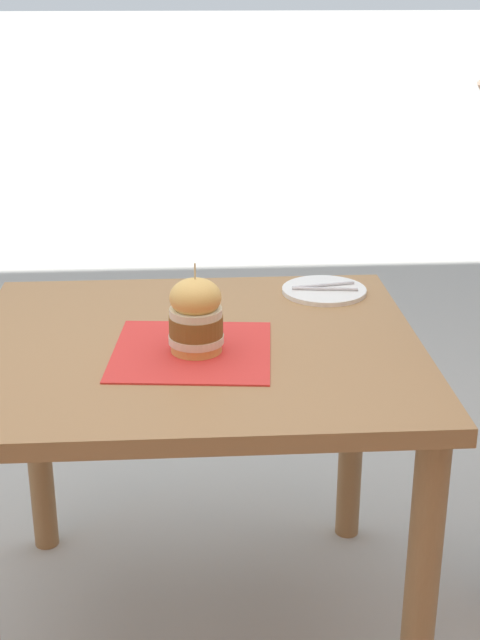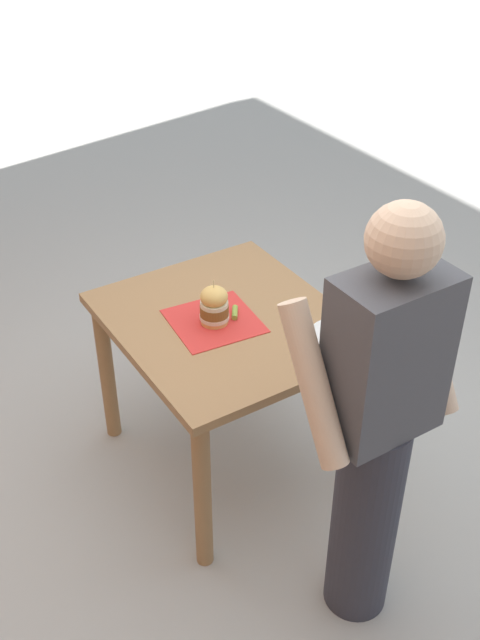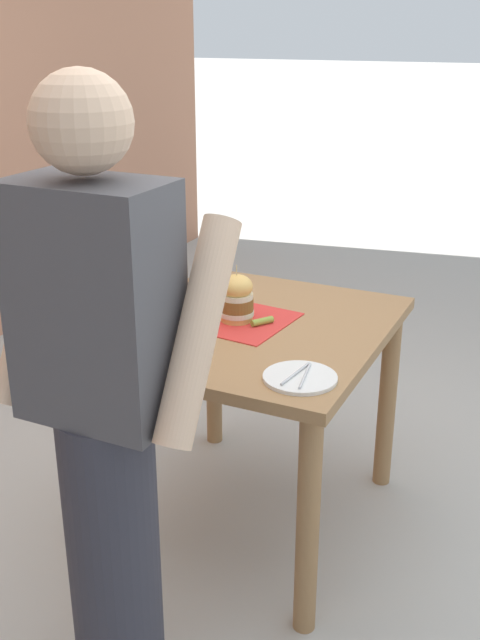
{
  "view_description": "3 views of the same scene",
  "coord_description": "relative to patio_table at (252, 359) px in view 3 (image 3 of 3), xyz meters",
  "views": [
    {
      "loc": [
        1.86,
        -0.02,
        1.58
      ],
      "look_at": [
        0.0,
        0.1,
        0.85
      ],
      "focal_mm": 50.0,
      "sensor_mm": 36.0,
      "label": 1
    },
    {
      "loc": [
        1.32,
        2.19,
        2.56
      ],
      "look_at": [
        0.0,
        0.1,
        0.85
      ],
      "focal_mm": 42.0,
      "sensor_mm": 36.0,
      "label": 2
    },
    {
      "loc": [
        -1.0,
        2.2,
        1.76
      ],
      "look_at": [
        0.0,
        0.1,
        0.85
      ],
      "focal_mm": 42.0,
      "sensor_mm": 36.0,
      "label": 3
    }
  ],
  "objects": [
    {
      "name": "ground_plane",
      "position": [
        0.0,
        0.0,
        -0.66
      ],
      "size": [
        80.0,
        80.0,
        0.0
      ],
      "primitive_type": "plane",
      "color": "#ADAAA3"
    },
    {
      "name": "side_plate_with_forks",
      "position": [
        -0.31,
        0.34,
        0.14
      ],
      "size": [
        0.22,
        0.22,
        0.02
      ],
      "color": "white",
      "rests_on": "patio_table"
    },
    {
      "name": "patio_table",
      "position": [
        0.0,
        0.0,
        0.0
      ],
      "size": [
        0.9,
        1.02,
        0.8
      ],
      "color": "#9E7247",
      "rests_on": "ground"
    },
    {
      "name": "pickle_spear",
      "position": [
        -0.04,
        -0.0,
        0.15
      ],
      "size": [
        0.07,
        0.08,
        0.02
      ],
      "primitive_type": "cylinder",
      "rotation": [
        0.0,
        1.57,
        0.99
      ],
      "color": "#8EA83D",
      "rests_on": "serving_paper"
    },
    {
      "name": "serving_paper",
      "position": [
        0.06,
        -0.01,
        0.14
      ],
      "size": [
        0.38,
        0.38,
        0.0
      ],
      "primitive_type": "cube",
      "rotation": [
        0.0,
        0.0,
        -0.1
      ],
      "color": "red",
      "rests_on": "patio_table"
    },
    {
      "name": "diner_across_table",
      "position": [
        -0.02,
        0.9,
        0.22
      ],
      "size": [
        0.55,
        0.35,
        1.69
      ],
      "color": "#33333D",
      "rests_on": "ground"
    },
    {
      "name": "sandwich",
      "position": [
        0.06,
        -0.0,
        0.22
      ],
      "size": [
        0.12,
        0.12,
        0.2
      ],
      "color": "#E5B25B",
      "rests_on": "serving_paper"
    }
  ]
}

